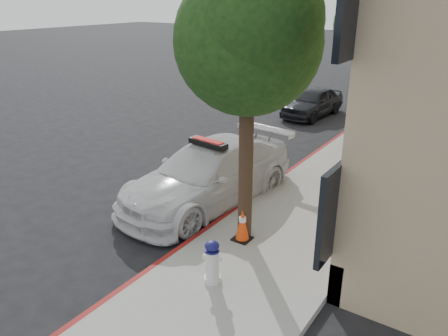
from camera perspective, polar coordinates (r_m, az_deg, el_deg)
ground at (r=12.73m, az=-3.81°, el=-1.75°), size 120.00×120.00×0.00m
sidewalk at (r=20.17m, az=22.61°, el=5.69°), size 3.20×50.00×0.15m
curb_strip at (r=20.50m, az=18.42°, el=6.49°), size 0.12×50.00×0.15m
tree_near at (r=8.40m, az=3.31°, el=16.36°), size 2.92×2.82×5.62m
tree_mid at (r=15.81m, az=19.03°, el=17.33°), size 2.77×2.64×5.43m
tree_far at (r=23.60m, az=24.73°, el=18.19°), size 3.10×3.00×5.81m
police_car at (r=11.20m, az=-2.03°, el=-0.77°), size 2.76×5.53×1.69m
parked_car_mid at (r=20.01m, az=11.52°, el=8.47°), size 1.80×3.84×1.27m
parked_car_far at (r=29.18m, az=21.77°, el=11.78°), size 2.19×5.05×1.62m
fire_hydrant at (r=8.05m, az=-1.55°, el=-12.19°), size 0.36×0.32×0.84m
traffic_cone at (r=9.35m, az=2.42°, el=-7.43°), size 0.38×0.38×0.71m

